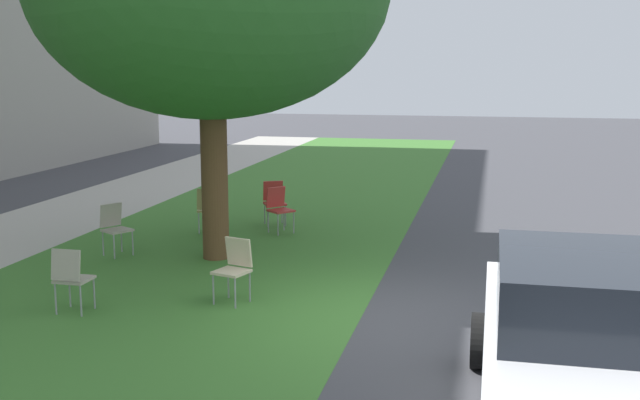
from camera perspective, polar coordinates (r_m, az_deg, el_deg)
The scene contains 9 objects.
ground at distance 10.20m, azimuth 4.28°, elevation -8.44°, with size 80.00×80.00×0.00m, color #424247.
grass_verge at distance 11.09m, azimuth -12.44°, elevation -7.12°, with size 48.00×6.00×0.01m, color #3D752D.
chair_0 at distance 14.97m, azimuth -3.03°, elevation -0.45°, with size 0.59×0.59×0.88m.
chair_1 at distance 13.64m, azimuth -14.81°, elevation -1.79°, with size 0.57×0.57×0.88m.
chair_2 at distance 15.73m, azimuth -3.38°, elevation 0.06°, with size 0.56×0.56×0.88m.
chair_3 at distance 15.03m, azimuth -8.14°, elevation -0.49°, with size 0.48×0.48×0.88m.
chair_4 at distance 10.66m, azimuth -6.29°, elevation -4.76°, with size 0.52×0.52×0.88m.
chair_5 at distance 10.61m, azimuth -17.78°, elevation -5.25°, with size 0.43×0.42×0.88m.
parked_car at distance 7.10m, azimuth 18.65°, elevation -10.13°, with size 3.70×1.92×1.65m.
Camera 1 is at (-9.58, -1.37, 3.21)m, focal length 43.69 mm.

